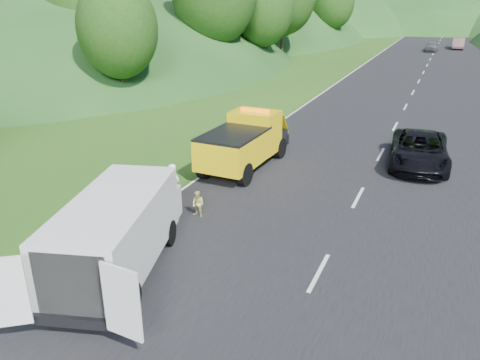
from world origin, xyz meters
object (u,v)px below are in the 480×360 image
at_px(woman, 175,201).
at_px(spare_tire, 119,321).
at_px(tow_truck, 245,141).
at_px(suitcase, 154,187).
at_px(worker, 84,326).
at_px(white_van, 118,230).
at_px(passing_suv, 417,166).
at_px(child, 198,217).

distance_m(woman, spare_tire, 7.35).
height_order(tow_truck, suitcase, tow_truck).
distance_m(worker, spare_tire, 0.84).
height_order(white_van, woman, white_van).
height_order(woman, suitcase, woman).
height_order(tow_truck, passing_suv, tow_truck).
bearing_deg(tow_truck, passing_suv, 27.09).
bearing_deg(woman, worker, 177.65).
distance_m(child, passing_suv, 11.45).
relative_size(spare_tire, passing_suv, 0.11).
bearing_deg(white_van, child, 69.02).
bearing_deg(suitcase, spare_tire, -62.46).
xyz_separation_m(worker, spare_tire, (0.69, 0.49, 0.00)).
xyz_separation_m(white_van, suitcase, (-2.41, 5.29, -1.06)).
distance_m(white_van, spare_tire, 2.72).
relative_size(child, passing_suv, 0.18).
distance_m(white_van, passing_suv, 15.14).
bearing_deg(woman, tow_truck, -27.70).
relative_size(woman, child, 1.56).
xyz_separation_m(white_van, woman, (-1.20, 4.96, -1.35)).
distance_m(suitcase, spare_tire, 8.16).
xyz_separation_m(tow_truck, spare_tire, (1.62, -11.66, -1.26)).
bearing_deg(tow_truck, child, -82.32).
xyz_separation_m(white_van, passing_suv, (7.21, 13.25, -1.35)).
relative_size(white_van, child, 7.37).
bearing_deg(woman, spare_tire, -176.21).
xyz_separation_m(woman, child, (1.51, -0.86, 0.00)).
relative_size(child, worker, 0.55).
bearing_deg(worker, spare_tire, 30.29).
distance_m(worker, suitcase, 8.31).
xyz_separation_m(suitcase, passing_suv, (9.62, 7.96, -0.29)).
bearing_deg(passing_suv, child, -131.85).
relative_size(woman, spare_tire, 2.58).
xyz_separation_m(woman, worker, (1.87, -7.38, 0.00)).
distance_m(suitcase, passing_suv, 12.49).
height_order(suitcase, passing_suv, passing_suv).
bearing_deg(child, tow_truck, 107.41).
distance_m(tow_truck, suitcase, 5.02).
relative_size(suitcase, passing_suv, 0.10).
bearing_deg(passing_suv, suitcase, -145.22).
distance_m(tow_truck, spare_tire, 11.84).
bearing_deg(spare_tire, white_van, 125.01).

